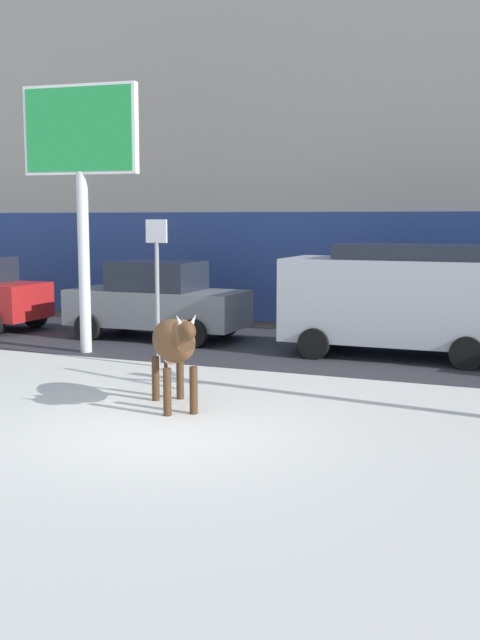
# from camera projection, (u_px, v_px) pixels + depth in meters

# --- Properties ---
(ground_plane) EXTENTS (120.00, 120.00, 0.00)m
(ground_plane) POSITION_uv_depth(u_px,v_px,m) (164.00, 431.00, 10.37)
(ground_plane) COLOR silver
(road_strip) EXTENTS (60.00, 5.60, 0.01)m
(road_strip) POSITION_uv_depth(u_px,v_px,m) (319.00, 349.00, 16.92)
(road_strip) COLOR #333338
(road_strip) RESTS_ON ground
(building_facade) EXTENTS (44.00, 6.10, 13.00)m
(building_facade) POSITION_uv_depth(u_px,v_px,m) (380.00, 84.00, 21.10)
(building_facade) COLOR gray
(building_facade) RESTS_ON ground
(cow_brown) EXTENTS (1.51, 1.74, 1.54)m
(cow_brown) POSITION_uv_depth(u_px,v_px,m) (174.00, 343.00, 11.51)
(cow_brown) COLOR brown
(cow_brown) RESTS_ON ground
(billboard) EXTENTS (2.53, 0.47, 5.56)m
(billboard) POSITION_uv_depth(u_px,v_px,m) (81.00, 146.00, 15.92)
(billboard) COLOR silver
(billboard) RESTS_ON ground
(car_grey_sedan) EXTENTS (4.22, 2.03, 1.84)m
(car_grey_sedan) POSITION_uv_depth(u_px,v_px,m) (157.00, 301.00, 18.27)
(car_grey_sedan) COLOR slate
(car_grey_sedan) RESTS_ON ground
(car_silver_van) EXTENTS (4.63, 2.17, 2.32)m
(car_silver_van) POSITION_uv_depth(u_px,v_px,m) (399.00, 297.00, 15.82)
(car_silver_van) COLOR #B7BABF
(car_silver_van) RESTS_ON ground
(pedestrian_near_billboard) EXTENTS (0.36, 0.24, 1.73)m
(pedestrian_near_billboard) POSITION_uv_depth(u_px,v_px,m) (459.00, 300.00, 18.76)
(pedestrian_near_billboard) COLOR #282833
(pedestrian_near_billboard) RESTS_ON ground
(pedestrian_by_cars) EXTENTS (0.36, 0.24, 1.73)m
(pedestrian_by_cars) POSITION_uv_depth(u_px,v_px,m) (157.00, 288.00, 21.93)
(pedestrian_by_cars) COLOR #282833
(pedestrian_by_cars) RESTS_ON ground
(street_sign) EXTENTS (0.44, 0.08, 2.82)m
(street_sign) POSITION_uv_depth(u_px,v_px,m) (157.00, 280.00, 14.69)
(street_sign) COLOR gray
(street_sign) RESTS_ON ground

